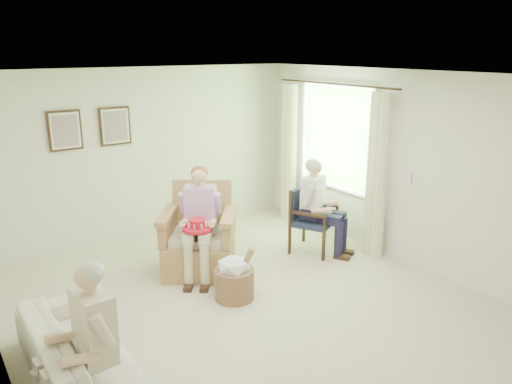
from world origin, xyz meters
TOP-DOWN VIEW (x-y plane):
  - floor at (0.00, 0.00)m, footprint 5.50×5.50m
  - back_wall at (0.00, 2.75)m, footprint 5.00×0.04m
  - front_wall at (0.00, -2.75)m, footprint 5.00×0.04m
  - right_wall at (2.50, 0.00)m, footprint 0.04×5.50m
  - ceiling at (0.00, 0.00)m, footprint 5.00×5.50m
  - window at (2.46, 1.20)m, footprint 0.13×2.50m
  - curtain_left at (2.33, 0.22)m, footprint 0.34×0.34m
  - curtain_right at (2.33, 2.18)m, footprint 0.34×0.34m
  - framed_print_left at (-1.15, 2.71)m, footprint 0.45×0.05m
  - framed_print_right at (-0.45, 2.71)m, footprint 0.45×0.05m
  - wicker_armchair at (-0.01, 1.14)m, footprint 0.91×0.90m
  - wood_armchair at (1.70, 0.87)m, footprint 0.60×0.56m
  - sofa at (-1.95, -0.28)m, footprint 1.93×0.75m
  - person_wicker at (-0.01, 0.99)m, footprint 0.40×0.63m
  - person_dark at (1.70, 0.71)m, footprint 0.40×0.62m
  - person_sofa at (-1.95, -0.69)m, footprint 0.42×0.63m
  - red_hat at (-0.16, 0.84)m, footprint 0.37×0.37m
  - hatbox at (-0.02, 0.22)m, footprint 0.56×0.56m

SIDE VIEW (x-z plane):
  - floor at x=0.00m, z-range 0.00..0.00m
  - hatbox at x=-0.02m, z-range -0.08..0.62m
  - sofa at x=-1.95m, z-range 0.00..0.56m
  - wicker_armchair at x=-0.01m, z-range -0.21..0.95m
  - wood_armchair at x=1.70m, z-range 0.04..0.97m
  - person_sofa at x=-1.95m, z-range 0.08..1.31m
  - red_hat at x=-0.16m, z-range 0.68..0.82m
  - person_dark at x=1.70m, z-range 0.11..1.45m
  - person_wicker at x=-0.01m, z-range 0.13..1.54m
  - curtain_left at x=2.33m, z-range 0.00..2.30m
  - curtain_right at x=2.33m, z-range 0.00..2.30m
  - back_wall at x=0.00m, z-range 0.00..2.60m
  - front_wall at x=0.00m, z-range 0.00..2.60m
  - right_wall at x=2.50m, z-range 0.00..2.60m
  - window at x=2.46m, z-range 0.77..2.40m
  - framed_print_left at x=-1.15m, z-range 1.51..2.06m
  - framed_print_right at x=-0.45m, z-range 1.51..2.06m
  - ceiling at x=0.00m, z-range 2.59..2.61m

